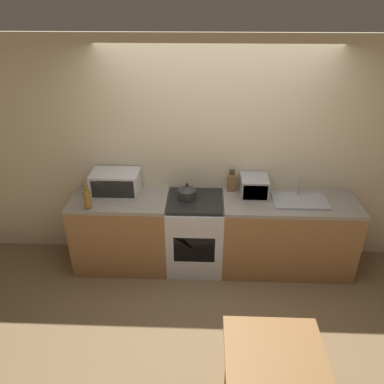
{
  "coord_description": "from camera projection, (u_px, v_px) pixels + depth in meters",
  "views": [
    {
      "loc": [
        -0.1,
        -2.8,
        2.96
      ],
      "look_at": [
        -0.24,
        0.73,
        1.05
      ],
      "focal_mm": 35.0,
      "sensor_mm": 36.0,
      "label": 1
    }
  ],
  "objects": [
    {
      "name": "wall_back",
      "position": [
        214.0,
        155.0,
        4.28
      ],
      "size": [
        10.0,
        0.06,
        2.6
      ],
      "color": "beige",
      "rests_on": "ground_plane"
    },
    {
      "name": "sink_basin",
      "position": [
        300.0,
        200.0,
        4.14
      ],
      "size": [
        0.6,
        0.36,
        0.24
      ],
      "color": "#999BA0",
      "rests_on": "counter_right_run"
    },
    {
      "name": "counter_right_run",
      "position": [
        287.0,
        235.0,
        4.36
      ],
      "size": [
        1.5,
        0.62,
        0.9
      ],
      "color": "olive",
      "rests_on": "ground_plane"
    },
    {
      "name": "toaster_oven",
      "position": [
        254.0,
        186.0,
        4.22
      ],
      "size": [
        0.31,
        0.32,
        0.22
      ],
      "color": "#999BA0",
      "rests_on": "counter_right_run"
    },
    {
      "name": "dining_table",
      "position": [
        275.0,
        368.0,
        2.62
      ],
      "size": [
        0.71,
        0.72,
        0.74
      ],
      "color": "brown",
      "rests_on": "ground_plane"
    },
    {
      "name": "stove_range",
      "position": [
        195.0,
        233.0,
        4.39
      ],
      "size": [
        0.64,
        0.62,
        0.9
      ],
      "color": "silver",
      "rests_on": "ground_plane"
    },
    {
      "name": "bottle",
      "position": [
        87.0,
        199.0,
        3.97
      ],
      "size": [
        0.08,
        0.08,
        0.3
      ],
      "color": "olive",
      "rests_on": "counter_left_run"
    },
    {
      "name": "kettle",
      "position": [
        187.0,
        192.0,
        4.17
      ],
      "size": [
        0.21,
        0.21,
        0.19
      ],
      "color": "#2D2D2D",
      "rests_on": "stove_range"
    },
    {
      "name": "ground_plane",
      "position": [
        212.0,
        315.0,
        3.87
      ],
      "size": [
        16.0,
        16.0,
        0.0
      ],
      "primitive_type": "plane",
      "color": "brown"
    },
    {
      "name": "counter_left_run",
      "position": [
        122.0,
        231.0,
        4.42
      ],
      "size": [
        1.09,
        0.62,
        0.9
      ],
      "color": "olive",
      "rests_on": "ground_plane"
    },
    {
      "name": "microwave",
      "position": [
        116.0,
        183.0,
        4.25
      ],
      "size": [
        0.54,
        0.34,
        0.26
      ],
      "color": "silver",
      "rests_on": "counter_left_run"
    },
    {
      "name": "knife_block",
      "position": [
        231.0,
        182.0,
        4.32
      ],
      "size": [
        0.09,
        0.07,
        0.27
      ],
      "color": "brown",
      "rests_on": "counter_right_run"
    }
  ]
}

